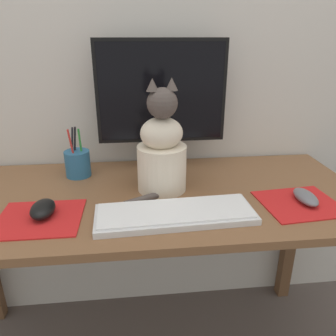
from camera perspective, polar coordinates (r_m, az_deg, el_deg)
The scene contains 10 objects.
wall_back at distance 1.28m, azimuth -5.42°, elevation 24.67°, with size 7.00×0.04×2.50m.
desk at distance 1.11m, azimuth -3.91°, elevation -9.12°, with size 1.42×0.60×0.72m.
monitor at distance 1.18m, azimuth -1.13°, elevation 11.69°, with size 0.46×0.17×0.47m.
keyboard at distance 0.92m, azimuth 1.25°, elevation -7.94°, with size 0.45×0.18×0.02m.
mousepad_left at distance 0.99m, azimuth -21.47°, elevation -8.19°, with size 0.23×0.20×0.00m.
mousepad_right at distance 1.07m, azimuth 21.92°, elevation -5.73°, with size 0.24×0.22×0.00m.
computer_mouse_left at distance 0.98m, azimuth -20.97°, elevation -6.68°, with size 0.07×0.11×0.04m.
computer_mouse_right at distance 1.08m, azimuth 22.85°, elevation -4.65°, with size 0.06×0.11×0.03m.
cat at distance 1.04m, azimuth -1.10°, elevation 3.00°, with size 0.21×0.22×0.36m.
pen_cup at distance 1.21m, azimuth -15.46°, elevation 0.85°, with size 0.09×0.09×0.18m.
Camera 1 is at (-0.03, -0.95, 1.19)m, focal length 35.00 mm.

